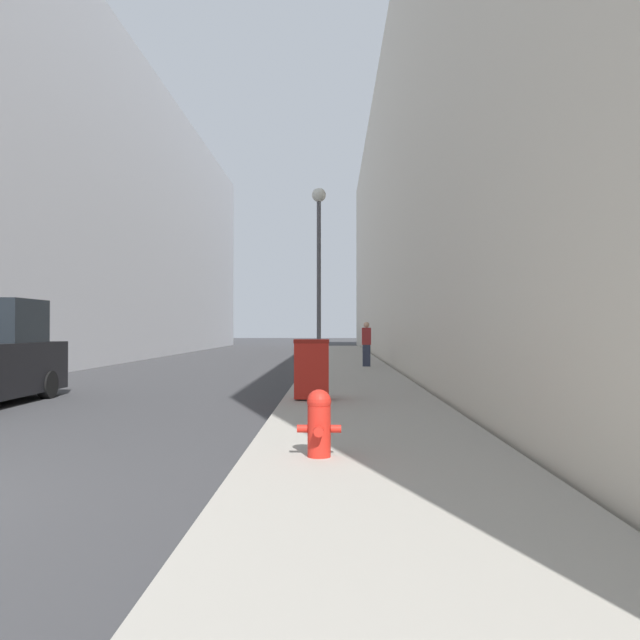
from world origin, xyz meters
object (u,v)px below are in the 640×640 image
at_px(trash_bin, 312,369).
at_px(pedestrian_on_sidewalk, 366,344).
at_px(lamppost, 319,256).
at_px(fire_hydrant, 319,421).

bearing_deg(trash_bin, pedestrian_on_sidewalk, 81.23).
distance_m(trash_bin, pedestrian_on_sidewalk, 11.42).
height_order(trash_bin, lamppost, lamppost).
bearing_deg(fire_hydrant, lamppost, 91.31).
relative_size(fire_hydrant, lamppost, 0.14).
xyz_separation_m(trash_bin, pedestrian_on_sidewalk, (1.74, 11.29, 0.23)).
distance_m(fire_hydrant, lamppost, 11.18).
height_order(trash_bin, pedestrian_on_sidewalk, pedestrian_on_sidewalk).
height_order(fire_hydrant, trash_bin, trash_bin).
bearing_deg(pedestrian_on_sidewalk, lamppost, -105.09).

